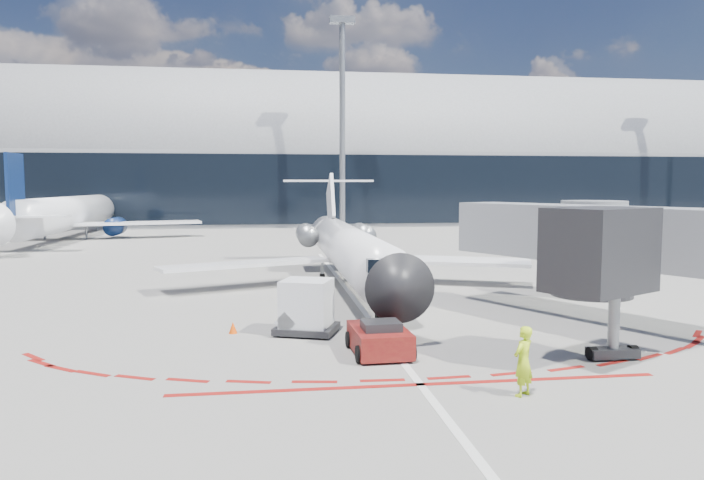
{
  "coord_description": "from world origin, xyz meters",
  "views": [
    {
      "loc": [
        -4.22,
        -28.25,
        5.6
      ],
      "look_at": [
        -0.1,
        1.97,
        2.9
      ],
      "focal_mm": 32.0,
      "sensor_mm": 36.0,
      "label": 1
    }
  ],
  "objects": [
    {
      "name": "apron_centerline",
      "position": [
        0.0,
        2.0,
        0.01
      ],
      "size": [
        0.25,
        40.0,
        0.01
      ],
      "primitive_type": "cube",
      "color": "silver",
      "rests_on": "ground"
    },
    {
      "name": "safety_cone_left",
      "position": [
        -5.53,
        -4.59,
        0.22
      ],
      "size": [
        0.32,
        0.32,
        0.44
      ],
      "primitive_type": "cone",
      "color": "#F04805",
      "rests_on": "ground"
    },
    {
      "name": "light_mast_centre",
      "position": [
        5.0,
        48.0,
        12.5
      ],
      "size": [
        0.7,
        0.7,
        25.0
      ],
      "primitive_type": "cylinder",
      "color": "slate",
      "rests_on": "ground"
    },
    {
      "name": "regional_jet",
      "position": [
        0.22,
        5.73,
        2.14
      ],
      "size": [
        20.74,
        25.57,
        6.4
      ],
      "color": "white",
      "rests_on": "ground"
    },
    {
      "name": "jet_bridge",
      "position": [
        9.79,
        -3.01,
        3.01
      ],
      "size": [
        10.03,
        15.2,
        4.9
      ],
      "color": "gray",
      "rests_on": "ground"
    },
    {
      "name": "ramp_worker",
      "position": [
        2.47,
        -12.77,
        0.94
      ],
      "size": [
        0.82,
        0.77,
        1.89
      ],
      "primitive_type": "imported",
      "rotation": [
        0.0,
        0.0,
        3.78
      ],
      "color": "#BDE518",
      "rests_on": "ground"
    },
    {
      "name": "ground",
      "position": [
        0.0,
        0.0,
        0.0
      ],
      "size": [
        260.0,
        260.0,
        0.0
      ],
      "primitive_type": "plane",
      "color": "slate",
      "rests_on": "ground"
    },
    {
      "name": "apron_stop_bar",
      "position": [
        0.0,
        -11.5,
        0.01
      ],
      "size": [
        14.0,
        0.25,
        0.01
      ],
      "primitive_type": "cube",
      "color": "maroon",
      "rests_on": "ground"
    },
    {
      "name": "bg_airliner_1",
      "position": [
        -24.74,
        40.34,
        5.12
      ],
      "size": [
        31.67,
        33.53,
        10.25
      ],
      "primitive_type": null,
      "color": "white",
      "rests_on": "ground"
    },
    {
      "name": "pushback_tug",
      "position": [
        -0.56,
        -8.16,
        0.51
      ],
      "size": [
        1.99,
        4.48,
        1.15
      ],
      "rotation": [
        0.0,
        0.0,
        0.04
      ],
      "color": "#5B0D0E",
      "rests_on": "ground"
    },
    {
      "name": "uld_container",
      "position": [
        -2.78,
        -5.0,
        1.02
      ],
      "size": [
        2.68,
        2.49,
        2.05
      ],
      "rotation": [
        0.0,
        0.0,
        -0.35
      ],
      "color": "black",
      "rests_on": "ground"
    },
    {
      "name": "terminal_building",
      "position": [
        0.0,
        64.97,
        8.52
      ],
      "size": [
        150.0,
        24.15,
        24.0
      ],
      "color": "#94969A",
      "rests_on": "ground"
    }
  ]
}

